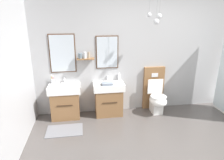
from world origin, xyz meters
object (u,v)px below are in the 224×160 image
at_px(vanity_sink_left, 65,100).
at_px(vanity_sink_right, 109,98).
at_px(soap_dispenser, 119,77).
at_px(folded_hand_towel, 107,84).
at_px(toothbrush_cup, 53,81).
at_px(toilet, 156,96).

bearing_deg(vanity_sink_left, vanity_sink_right, 0.00).
height_order(soap_dispenser, folded_hand_towel, soap_dispenser).
relative_size(toothbrush_cup, soap_dispenser, 1.07).
bearing_deg(folded_hand_towel, vanity_sink_right, 71.71).
distance_m(soap_dispenser, folded_hand_towel, 0.41).
bearing_deg(vanity_sink_right, toilet, -1.00).
distance_m(toothbrush_cup, soap_dispenser, 1.43).
bearing_deg(vanity_sink_right, toothbrush_cup, 173.11).
relative_size(vanity_sink_left, toothbrush_cup, 3.74).
xyz_separation_m(toilet, toothbrush_cup, (-2.25, 0.16, 0.40)).
xyz_separation_m(vanity_sink_left, toilet, (2.00, -0.02, -0.00)).
bearing_deg(toilet, vanity_sink_left, 179.46).
relative_size(vanity_sink_right, toothbrush_cup, 3.74).
height_order(vanity_sink_left, soap_dispenser, soap_dispenser).
distance_m(toilet, toothbrush_cup, 2.29).
relative_size(vanity_sink_left, soap_dispenser, 4.02).
bearing_deg(vanity_sink_left, toilet, -0.54).
height_order(vanity_sink_left, vanity_sink_right, same).
height_order(vanity_sink_left, toothbrush_cup, toothbrush_cup).
distance_m(vanity_sink_right, folded_hand_towel, 0.39).
xyz_separation_m(vanity_sink_left, folded_hand_towel, (0.89, -0.12, 0.37)).
bearing_deg(vanity_sink_right, vanity_sink_left, 180.00).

